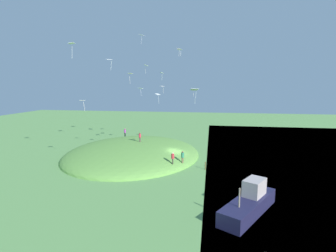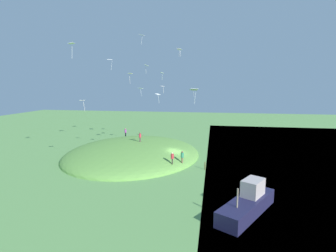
{
  "view_description": "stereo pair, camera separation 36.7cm",
  "coord_description": "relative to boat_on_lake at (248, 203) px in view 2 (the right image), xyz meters",
  "views": [
    {
      "loc": [
        -5.45,
        41.91,
        12.15
      ],
      "look_at": [
        1.73,
        -1.7,
        5.4
      ],
      "focal_mm": 28.22,
      "sensor_mm": 36.0,
      "label": 1
    },
    {
      "loc": [
        -5.81,
        41.84,
        12.15
      ],
      "look_at": [
        1.73,
        -1.7,
        5.4
      ],
      "focal_mm": 28.22,
      "sensor_mm": 36.0,
      "label": 2
    }
  ],
  "objects": [
    {
      "name": "ground_plane",
      "position": [
        9.29,
        -17.01,
        -1.01
      ],
      "size": [
        160.0,
        160.0,
        0.0
      ],
      "primitive_type": "plane",
      "color": "#61964F"
    },
    {
      "name": "boat_on_lake",
      "position": [
        0.0,
        0.0,
        0.0
      ],
      "size": [
        6.25,
        8.48,
        3.21
      ],
      "rotation": [
        0.0,
        0.0,
        4.18
      ],
      "color": "#1D1D3D",
      "rests_on": "lake_water"
    },
    {
      "name": "kite_13",
      "position": [
        22.56,
        -22.34,
        15.83
      ],
      "size": [
        1.23,
        1.22,
        1.97
      ],
      "color": "silver"
    },
    {
      "name": "kite_9",
      "position": [
        13.13,
        -20.51,
        9.61
      ],
      "size": [
        0.93,
        1.11,
        1.7
      ],
      "color": "white"
    },
    {
      "name": "kite_3",
      "position": [
        13.03,
        -24.28,
        10.98
      ],
      "size": [
        0.85,
        0.93,
        1.37
      ],
      "color": "silver"
    },
    {
      "name": "person_walking_path",
      "position": [
        22.54,
        -30.15,
        1.17
      ],
      "size": [
        0.51,
        0.51,
        1.85
      ],
      "rotation": [
        0.0,
        0.0,
        5.94
      ],
      "color": "black",
      "rests_on": "grass_hill"
    },
    {
      "name": "kite_2",
      "position": [
        22.83,
        -11.87,
        8.86
      ],
      "size": [
        1.0,
        0.95,
        1.72
      ],
      "color": "silver"
    },
    {
      "name": "kite_7",
      "position": [
        23.54,
        -10.93,
        16.97
      ],
      "size": [
        0.87,
        1.15,
        2.17
      ],
      "color": "white"
    },
    {
      "name": "kite_10",
      "position": [
        10.06,
        -25.09,
        17.84
      ],
      "size": [
        0.72,
        1.0,
        1.42
      ],
      "color": "#F3DDD3"
    },
    {
      "name": "person_near_shore",
      "position": [
        16.43,
        -20.34,
        2.19
      ],
      "size": [
        0.47,
        0.47,
        1.72
      ],
      "rotation": [
        0.0,
        0.0,
        6.01
      ],
      "color": "brown",
      "rests_on": "grass_hill"
    },
    {
      "name": "kite_0",
      "position": [
        17.15,
        -25.25,
        20.53
      ],
      "size": [
        1.04,
        1.28,
        1.73
      ],
      "color": "white"
    },
    {
      "name": "person_on_hilltop",
      "position": [
        7.9,
        -13.11,
        0.85
      ],
      "size": [
        0.65,
        0.65,
        1.83
      ],
      "rotation": [
        0.0,
        0.0,
        0.66
      ],
      "color": "brown",
      "rests_on": "grass_hill"
    },
    {
      "name": "kite_11",
      "position": [
        15.6,
        -18.24,
        10.67
      ],
      "size": [
        0.97,
        0.86,
        1.39
      ],
      "color": "silver"
    },
    {
      "name": "kite_12",
      "position": [
        8.97,
        -17.6,
        16.75
      ],
      "size": [
        0.75,
        1.03,
        1.14
      ],
      "color": "white"
    },
    {
      "name": "kite_1",
      "position": [
        16.89,
        -16.83,
        12.98
      ],
      "size": [
        0.85,
        0.69,
        1.68
      ],
      "color": "#F5E1D1"
    },
    {
      "name": "kite_4",
      "position": [
        7.16,
        -26.44,
        10.27
      ],
      "size": [
        1.11,
        0.89,
        1.33
      ],
      "color": "silver"
    },
    {
      "name": "person_with_child",
      "position": [
        9.17,
        -11.71,
        0.98
      ],
      "size": [
        0.48,
        0.48,
        1.75
      ],
      "rotation": [
        0.0,
        0.0,
        1.5
      ],
      "color": "#39342B",
      "rests_on": "grass_hill"
    },
    {
      "name": "kite_6",
      "position": [
        6.24,
        -12.34,
        10.55
      ],
      "size": [
        1.35,
        1.14,
        2.13
      ],
      "color": "white"
    },
    {
      "name": "kite_8",
      "position": [
        12.94,
        -23.48,
        13.44
      ],
      "size": [
        0.9,
        1.09,
        1.44
      ],
      "color": "silver"
    },
    {
      "name": "kite_5",
      "position": [
        16.84,
        -27.32,
        15.1
      ],
      "size": [
        1.12,
        1.37,
        1.73
      ],
      "color": "silver"
    },
    {
      "name": "mooring_post",
      "position": [
        4.51,
        -12.81,
        -0.44
      ],
      "size": [
        0.14,
        0.14,
        1.13
      ],
      "primitive_type": "cylinder",
      "color": "brown",
      "rests_on": "ground_plane"
    },
    {
      "name": "grass_hill",
      "position": [
        17.54,
        -19.47,
        -1.01
      ],
      "size": [
        23.46,
        27.73,
        4.26
      ],
      "primitive_type": "ellipsoid",
      "color": "#629A43",
      "rests_on": "ground_plane"
    }
  ]
}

